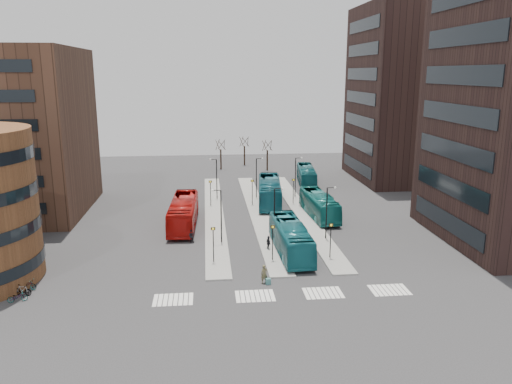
{
  "coord_description": "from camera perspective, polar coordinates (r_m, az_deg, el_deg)",
  "views": [
    {
      "loc": [
        -4.94,
        -35.56,
        18.84
      ],
      "look_at": [
        0.87,
        21.51,
        5.0
      ],
      "focal_mm": 35.0,
      "sensor_mm": 36.0,
      "label": 1
    }
  ],
  "objects": [
    {
      "name": "teal_bus_c",
      "position": [
        66.85,
        7.22,
        -1.48
      ],
      "size": [
        3.29,
        11.66,
        3.21
      ],
      "primitive_type": "imported",
      "rotation": [
        0.0,
        0.0,
        0.05
      ],
      "color": "#156A67",
      "rests_on": "ground"
    },
    {
      "name": "suitcase",
      "position": [
        46.11,
        1.4,
        -10.17
      ],
      "size": [
        0.48,
        0.4,
        0.56
      ],
      "primitive_type": "cube",
      "rotation": [
        0.0,
        0.0,
        0.12
      ],
      "color": "#1D1A92",
      "rests_on": "ground"
    },
    {
      "name": "traveller",
      "position": [
        46.12,
        0.96,
        -9.37
      ],
      "size": [
        0.67,
        0.48,
        1.74
      ],
      "primitive_type": "imported",
      "rotation": [
        0.0,
        0.0,
        0.1
      ],
      "color": "brown",
      "rests_on": "ground"
    },
    {
      "name": "sign_poles",
      "position": [
        61.17,
        0.54,
        -2.02
      ],
      "size": [
        12.45,
        22.12,
        3.65
      ],
      "color": "black",
      "rests_on": "ground"
    },
    {
      "name": "lamp_posts",
      "position": [
        65.8,
        0.96,
        0.15
      ],
      "size": [
        14.04,
        20.24,
        6.12
      ],
      "color": "black",
      "rests_on": "ground"
    },
    {
      "name": "bicycle_near",
      "position": [
        47.29,
        -25.61,
        -10.77
      ],
      "size": [
        1.69,
        1.0,
        0.84
      ],
      "primitive_type": "imported",
      "rotation": [
        0.0,
        0.0,
        1.87
      ],
      "color": "gray",
      "rests_on": "ground"
    },
    {
      "name": "island_right",
      "position": [
        69.41,
        5.16,
        -2.18
      ],
      "size": [
        2.5,
        45.0,
        0.15
      ],
      "primitive_type": "cube",
      "color": "gray",
      "rests_on": "ground"
    },
    {
      "name": "crosswalk_stripes",
      "position": [
        44.32,
        3.5,
        -11.61
      ],
      "size": [
        22.35,
        2.4,
        0.01
      ],
      "color": "silver",
      "rests_on": "ground"
    },
    {
      "name": "ground",
      "position": [
        40.54,
        1.91,
        -14.13
      ],
      "size": [
        160.0,
        160.0,
        0.0
      ],
      "primitive_type": "plane",
      "color": "#2A2A2C",
      "rests_on": "ground"
    },
    {
      "name": "bare_trees",
      "position": [
        99.83,
        -1.37,
        4.27
      ],
      "size": [
        10.97,
        8.14,
        5.9
      ],
      "color": "black",
      "rests_on": "ground"
    },
    {
      "name": "commuter_c",
      "position": [
        55.11,
        2.99,
        -5.59
      ],
      "size": [
        1.0,
        1.15,
        1.54
      ],
      "primitive_type": "imported",
      "rotation": [
        0.0,
        0.0,
        4.17
      ],
      "color": "black",
      "rests_on": "ground"
    },
    {
      "name": "commuter_b",
      "position": [
        54.33,
        1.44,
        -5.85
      ],
      "size": [
        0.64,
        1.0,
        1.58
      ],
      "primitive_type": "imported",
      "rotation": [
        0.0,
        0.0,
        1.87
      ],
      "color": "black",
      "rests_on": "ground"
    },
    {
      "name": "island_left",
      "position": [
        68.2,
        -4.8,
        -2.46
      ],
      "size": [
        2.5,
        45.0,
        0.15
      ],
      "primitive_type": "cube",
      "color": "gray",
      "rests_on": "ground"
    },
    {
      "name": "bicycle_mid",
      "position": [
        48.31,
        -25.14,
        -10.12
      ],
      "size": [
        1.71,
        0.83,
        0.99
      ],
      "primitive_type": "imported",
      "rotation": [
        0.0,
        0.0,
        1.34
      ],
      "color": "gray",
      "rests_on": "ground"
    },
    {
      "name": "teal_bus_a",
      "position": [
        53.26,
        3.97,
        -5.25
      ],
      "size": [
        3.11,
        12.22,
        3.39
      ],
      "primitive_type": "imported",
      "rotation": [
        0.0,
        0.0,
        0.02
      ],
      "color": "#16646E",
      "rests_on": "ground"
    },
    {
      "name": "bicycle_far",
      "position": [
        49.41,
        -24.66,
        -9.57
      ],
      "size": [
        1.88,
        1.18,
        0.94
      ],
      "primitive_type": "imported",
      "rotation": [
        0.0,
        0.0,
        1.23
      ],
      "color": "gray",
      "rests_on": "ground"
    },
    {
      "name": "commuter_a",
      "position": [
        57.08,
        -7.44,
        -5.0
      ],
      "size": [
        0.76,
        0.6,
        1.56
      ],
      "primitive_type": "imported",
      "rotation": [
        0.0,
        0.0,
        3.13
      ],
      "color": "black",
      "rests_on": "ground"
    },
    {
      "name": "teal_bus_b",
      "position": [
        72.76,
        1.56,
        0.05
      ],
      "size": [
        4.51,
        13.5,
        3.69
      ],
      "primitive_type": "imported",
      "rotation": [
        0.0,
        0.0,
        -0.11
      ],
      "color": "#135563",
      "rests_on": "ground"
    },
    {
      "name": "tower_far",
      "position": [
        93.26,
        17.82,
        10.57
      ],
      "size": [
        20.12,
        20.0,
        30.0
      ],
      "color": "black",
      "rests_on": "ground"
    },
    {
      "name": "teal_bus_d",
      "position": [
        86.11,
        5.78,
        1.91
      ],
      "size": [
        3.84,
        11.36,
        3.1
      ],
      "primitive_type": "imported",
      "rotation": [
        0.0,
        0.0,
        -0.11
      ],
      "color": "#12575D",
      "rests_on": "ground"
    },
    {
      "name": "red_bus",
      "position": [
        62.82,
        -8.29,
        -2.33
      ],
      "size": [
        3.54,
        12.98,
        3.58
      ],
      "primitive_type": "imported",
      "rotation": [
        0.0,
        0.0,
        -0.04
      ],
      "color": "#AD100D",
      "rests_on": "ground"
    },
    {
      "name": "island_mid",
      "position": [
        68.54,
        0.22,
        -2.32
      ],
      "size": [
        2.5,
        45.0,
        0.15
      ],
      "primitive_type": "cube",
      "color": "gray",
      "rests_on": "ground"
    }
  ]
}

